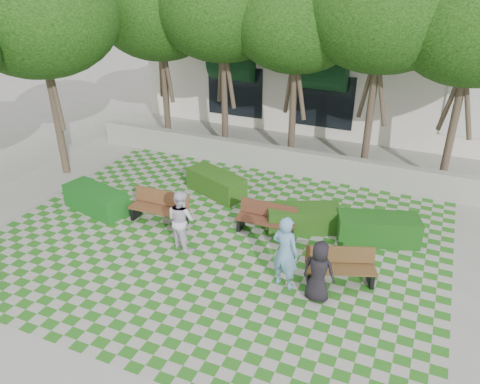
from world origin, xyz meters
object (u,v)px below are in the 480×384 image
at_px(bench_mid, 266,220).
at_px(person_white, 181,220).
at_px(hedge_east, 378,229).
at_px(person_blue, 285,252).
at_px(hedge_west, 96,200).
at_px(person_dark, 319,272).
at_px(bench_east, 340,267).
at_px(bench_west, 160,208).
at_px(hedge_midright, 304,218).
at_px(hedge_midleft, 216,183).

xyz_separation_m(bench_mid, person_white, (-1.80, -1.57, 0.42)).
height_order(hedge_east, person_blue, person_blue).
bearing_deg(hedge_west, person_dark, -10.58).
bearing_deg(person_blue, person_white, 4.17).
bearing_deg(hedge_east, person_white, -153.41).
relative_size(bench_east, bench_west, 0.97).
bearing_deg(bench_east, person_blue, -170.66).
height_order(hedge_midright, person_dark, person_dark).
distance_m(bench_east, bench_west, 5.52).
xyz_separation_m(bench_west, person_blue, (4.29, -1.41, 0.48)).
height_order(bench_east, hedge_midleft, bench_east).
bearing_deg(bench_east, bench_mid, 129.45).
height_order(hedge_midright, hedge_west, hedge_west).
height_order(bench_mid, hedge_west, bench_mid).
bearing_deg(person_white, person_dark, -169.69).
height_order(bench_west, hedge_west, bench_west).
distance_m(bench_west, person_white, 1.62).
height_order(bench_mid, hedge_midleft, bench_mid).
distance_m(bench_west, hedge_east, 6.19).
bearing_deg(hedge_east, bench_mid, -164.72).
distance_m(bench_mid, bench_west, 3.14).
xyz_separation_m(bench_west, hedge_midleft, (0.71, 2.28, -0.08)).
bearing_deg(person_dark, hedge_west, -7.98).
bearing_deg(hedge_east, person_dark, -106.11).
distance_m(bench_west, person_blue, 4.55).
distance_m(hedge_east, person_blue, 3.38).
bearing_deg(person_dark, bench_east, -108.71).
relative_size(bench_east, person_dark, 1.16).
relative_size(bench_east, hedge_midleft, 0.83).
xyz_separation_m(bench_mid, hedge_midright, (0.92, 0.58, -0.06)).
height_order(hedge_west, person_blue, person_blue).
xyz_separation_m(hedge_east, hedge_west, (-8.18, -1.66, -0.01)).
bearing_deg(bench_east, hedge_midright, 106.39).
bearing_deg(bench_west, bench_mid, 10.22).
height_order(bench_east, bench_mid, bench_mid).
height_order(bench_east, person_dark, person_dark).
bearing_deg(bench_mid, hedge_midleft, 144.30).
distance_m(hedge_midleft, person_dark, 5.88).
height_order(person_blue, person_dark, person_blue).
bearing_deg(bench_east, person_dark, -131.77).
height_order(bench_east, hedge_east, bench_east).
bearing_deg(hedge_west, bench_mid, 9.25).
bearing_deg(person_white, person_blue, -169.37).
relative_size(hedge_midleft, person_blue, 1.12).
bearing_deg(bench_west, hedge_midleft, 70.91).
height_order(hedge_midright, person_blue, person_blue).
xyz_separation_m(hedge_east, hedge_midright, (-2.03, -0.22, -0.02)).
xyz_separation_m(hedge_midright, person_blue, (0.31, -2.64, 0.57)).
xyz_separation_m(bench_east, hedge_east, (0.55, 2.19, -0.04)).
bearing_deg(bench_west, person_white, -37.49).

